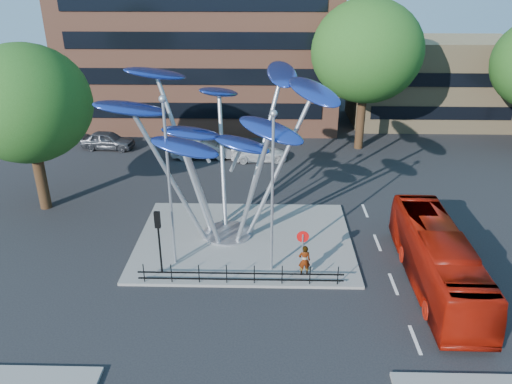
{
  "coord_description": "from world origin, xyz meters",
  "views": [
    {
      "loc": [
        0.25,
        -18.53,
        14.28
      ],
      "look_at": [
        -0.3,
        4.0,
        3.98
      ],
      "focal_mm": 35.0,
      "sensor_mm": 36.0,
      "label": 1
    }
  ],
  "objects_px": {
    "tree_right": "(367,52)",
    "leaf_sculpture": "(224,120)",
    "parked_car_mid": "(203,148)",
    "red_bus": "(437,259)",
    "no_entry_sign_island": "(302,245)",
    "parked_car_right": "(259,153)",
    "traffic_light_island": "(158,230)",
    "tree_left": "(26,104)",
    "street_lamp_left": "(168,169)",
    "street_lamp_right": "(273,179)",
    "parked_car_left": "(108,140)",
    "pedestrian": "(304,260)"
  },
  "relations": [
    {
      "from": "street_lamp_right",
      "to": "no_entry_sign_island",
      "type": "bearing_deg",
      "value": -17.87
    },
    {
      "from": "leaf_sculpture",
      "to": "parked_car_mid",
      "type": "height_order",
      "value": "leaf_sculpture"
    },
    {
      "from": "parked_car_left",
      "to": "traffic_light_island",
      "type": "bearing_deg",
      "value": -150.71
    },
    {
      "from": "parked_car_mid",
      "to": "red_bus",
      "type": "bearing_deg",
      "value": -144.15
    },
    {
      "from": "leaf_sculpture",
      "to": "parked_car_right",
      "type": "xyz_separation_m",
      "value": [
        1.62,
        12.15,
        -6.23
      ]
    },
    {
      "from": "parked_car_left",
      "to": "pedestrian",
      "type": "bearing_deg",
      "value": -135.11
    },
    {
      "from": "no_entry_sign_island",
      "to": "parked_car_right",
      "type": "height_order",
      "value": "no_entry_sign_island"
    },
    {
      "from": "tree_right",
      "to": "no_entry_sign_island",
      "type": "distance_m",
      "value": 21.31
    },
    {
      "from": "tree_right",
      "to": "traffic_light_island",
      "type": "distance_m",
      "value": 24.06
    },
    {
      "from": "tree_left",
      "to": "parked_car_left",
      "type": "relative_size",
      "value": 2.31
    },
    {
      "from": "tree_right",
      "to": "parked_car_right",
      "type": "relative_size",
      "value": 2.73
    },
    {
      "from": "parked_car_mid",
      "to": "parked_car_left",
      "type": "bearing_deg",
      "value": 74.97
    },
    {
      "from": "tree_left",
      "to": "street_lamp_left",
      "type": "xyz_separation_m",
      "value": [
        9.5,
        -6.5,
        -1.44
      ]
    },
    {
      "from": "no_entry_sign_island",
      "to": "parked_car_left",
      "type": "distance_m",
      "value": 24.19
    },
    {
      "from": "street_lamp_left",
      "to": "red_bus",
      "type": "distance_m",
      "value": 13.61
    },
    {
      "from": "leaf_sculpture",
      "to": "parked_car_left",
      "type": "distance_m",
      "value": 19.37
    },
    {
      "from": "parked_car_right",
      "to": "pedestrian",
      "type": "bearing_deg",
      "value": -176.53
    },
    {
      "from": "parked_car_mid",
      "to": "parked_car_right",
      "type": "bearing_deg",
      "value": -98.36
    },
    {
      "from": "no_entry_sign_island",
      "to": "parked_car_mid",
      "type": "distance_m",
      "value": 18.22
    },
    {
      "from": "leaf_sculpture",
      "to": "parked_car_right",
      "type": "relative_size",
      "value": 2.87
    },
    {
      "from": "street_lamp_right",
      "to": "parked_car_left",
      "type": "bearing_deg",
      "value": 126.99
    },
    {
      "from": "street_lamp_left",
      "to": "parked_car_mid",
      "type": "relative_size",
      "value": 1.76
    },
    {
      "from": "tree_left",
      "to": "parked_car_left",
      "type": "distance_m",
      "value": 12.8
    },
    {
      "from": "parked_car_left",
      "to": "tree_right",
      "type": "bearing_deg",
      "value": -82.47
    },
    {
      "from": "pedestrian",
      "to": "tree_left",
      "type": "bearing_deg",
      "value": -29.66
    },
    {
      "from": "traffic_light_island",
      "to": "street_lamp_left",
      "type": "bearing_deg",
      "value": 63.43
    },
    {
      "from": "leaf_sculpture",
      "to": "street_lamp_right",
      "type": "bearing_deg",
      "value": -55.09
    },
    {
      "from": "street_lamp_left",
      "to": "parked_car_right",
      "type": "distance_m",
      "value": 16.54
    },
    {
      "from": "red_bus",
      "to": "parked_car_mid",
      "type": "height_order",
      "value": "red_bus"
    },
    {
      "from": "traffic_light_island",
      "to": "pedestrian",
      "type": "bearing_deg",
      "value": 0.0
    },
    {
      "from": "leaf_sculpture",
      "to": "parked_car_right",
      "type": "bearing_deg",
      "value": 82.4
    },
    {
      "from": "street_lamp_left",
      "to": "parked_car_right",
      "type": "bearing_deg",
      "value": 75.19
    },
    {
      "from": "parked_car_left",
      "to": "parked_car_right",
      "type": "height_order",
      "value": "parked_car_left"
    },
    {
      "from": "no_entry_sign_island",
      "to": "pedestrian",
      "type": "relative_size",
      "value": 1.48
    },
    {
      "from": "pedestrian",
      "to": "parked_car_left",
      "type": "bearing_deg",
      "value": -55.36
    },
    {
      "from": "tree_right",
      "to": "pedestrian",
      "type": "xyz_separation_m",
      "value": [
        -5.88,
        -19.5,
        -7.06
      ]
    },
    {
      "from": "traffic_light_island",
      "to": "street_lamp_right",
      "type": "bearing_deg",
      "value": 5.19
    },
    {
      "from": "traffic_light_island",
      "to": "parked_car_right",
      "type": "relative_size",
      "value": 0.77
    },
    {
      "from": "parked_car_mid",
      "to": "parked_car_right",
      "type": "xyz_separation_m",
      "value": [
        4.5,
        -0.5,
        -0.18
      ]
    },
    {
      "from": "tree_left",
      "to": "red_bus",
      "type": "xyz_separation_m",
      "value": [
        22.45,
        -7.93,
        -5.38
      ]
    },
    {
      "from": "parked_car_mid",
      "to": "parked_car_right",
      "type": "distance_m",
      "value": 4.53
    },
    {
      "from": "parked_car_mid",
      "to": "street_lamp_left",
      "type": "bearing_deg",
      "value": 179.65
    },
    {
      "from": "tree_right",
      "to": "leaf_sculpture",
      "type": "xyz_separation_m",
      "value": [
        -10.07,
        -15.32,
        -1.16
      ]
    },
    {
      "from": "street_lamp_left",
      "to": "street_lamp_right",
      "type": "distance_m",
      "value": 5.03
    },
    {
      "from": "street_lamp_right",
      "to": "traffic_light_island",
      "type": "height_order",
      "value": "street_lamp_right"
    },
    {
      "from": "no_entry_sign_island",
      "to": "red_bus",
      "type": "distance_m",
      "value": 6.48
    },
    {
      "from": "street_lamp_left",
      "to": "red_bus",
      "type": "height_order",
      "value": "street_lamp_left"
    },
    {
      "from": "tree_left",
      "to": "street_lamp_right",
      "type": "height_order",
      "value": "tree_left"
    },
    {
      "from": "traffic_light_island",
      "to": "no_entry_sign_island",
      "type": "relative_size",
      "value": 1.4
    },
    {
      "from": "tree_right",
      "to": "parked_car_mid",
      "type": "relative_size",
      "value": 2.42
    }
  ]
}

